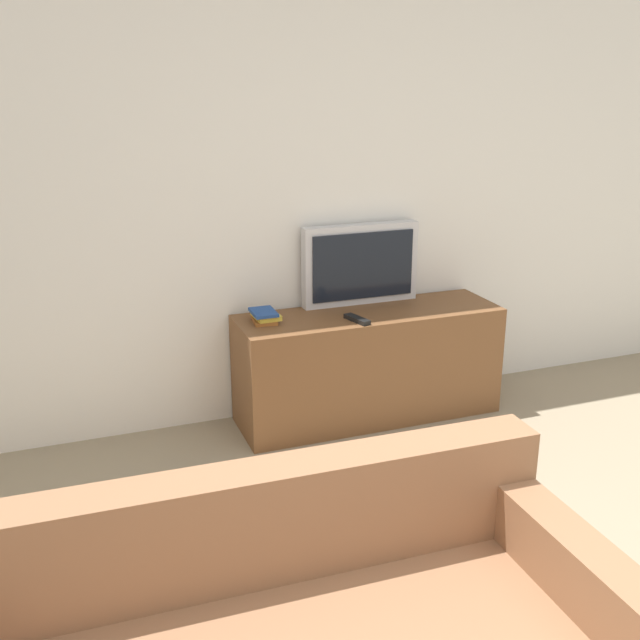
% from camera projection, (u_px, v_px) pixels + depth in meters
% --- Properties ---
extents(wall_back, '(9.00, 0.06, 2.60)m').
position_uv_depth(wall_back, '(298.00, 188.00, 4.11)').
color(wall_back, white).
rests_on(wall_back, ground_plane).
extents(tv_stand, '(1.50, 0.46, 0.63)m').
position_uv_depth(tv_stand, '(368.00, 365.00, 4.28)').
color(tv_stand, brown).
rests_on(tv_stand, ground_plane).
extents(television, '(0.69, 0.09, 0.46)m').
position_uv_depth(television, '(360.00, 264.00, 4.28)').
color(television, silver).
rests_on(television, tv_stand).
extents(book_stack, '(0.15, 0.19, 0.06)m').
position_uv_depth(book_stack, '(265.00, 316.00, 4.01)').
color(book_stack, '#995623').
rests_on(book_stack, tv_stand).
extents(remote_on_stand, '(0.09, 0.18, 0.02)m').
position_uv_depth(remote_on_stand, '(357.00, 319.00, 4.02)').
color(remote_on_stand, black).
rests_on(remote_on_stand, tv_stand).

